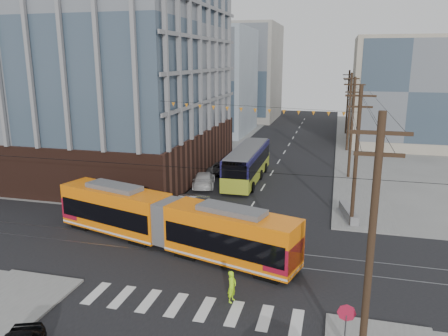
{
  "coord_description": "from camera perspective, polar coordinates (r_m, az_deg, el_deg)",
  "views": [
    {
      "loc": [
        6.93,
        -22.56,
        12.8
      ],
      "look_at": [
        -1.28,
        9.01,
        4.64
      ],
      "focal_mm": 35.0,
      "sensor_mm": 36.0,
      "label": 1
    }
  ],
  "objects": [
    {
      "name": "pedestrian",
      "position": [
        24.36,
        1.04,
        -15.21
      ],
      "size": [
        0.57,
        0.73,
        1.78
      ],
      "primitive_type": "imported",
      "rotation": [
        0.0,
        0.0,
        1.33
      ],
      "color": "#B1FF16",
      "rests_on": "ground"
    },
    {
      "name": "parked_car_grey",
      "position": [
        50.23,
        -0.41,
        0.05
      ],
      "size": [
        2.43,
        4.79,
        1.3
      ],
      "primitive_type": "imported",
      "rotation": [
        0.0,
        0.0,
        3.08
      ],
      "color": "#494A4B",
      "rests_on": "ground"
    },
    {
      "name": "bg_bldg_ne_near",
      "position": [
        71.3,
        22.16,
        9.17
      ],
      "size": [
        14.0,
        14.0,
        16.0
      ],
      "primitive_type": "cube",
      "color": "gray",
      "rests_on": "ground"
    },
    {
      "name": "stop_sign",
      "position": [
        20.64,
        15.5,
        -20.36
      ],
      "size": [
        0.79,
        0.79,
        2.61
      ],
      "primitive_type": null,
      "rotation": [
        0.0,
        0.0,
        0.0
      ],
      "color": "#B21836",
      "rests_on": "ground"
    },
    {
      "name": "utility_pole_far",
      "position": [
        78.91,
        15.83,
        8.21
      ],
      "size": [
        0.3,
        0.3,
        11.0
      ],
      "primitive_type": "cylinder",
      "color": "black",
      "rests_on": "ground"
    },
    {
      "name": "jersey_barrier",
      "position": [
        37.58,
        15.92,
        -5.72
      ],
      "size": [
        1.87,
        4.5,
        0.88
      ],
      "primitive_type": "cube",
      "rotation": [
        0.0,
        0.0,
        0.21
      ],
      "color": "#5D5C5F",
      "rests_on": "ground"
    },
    {
      "name": "city_bus",
      "position": [
        47.18,
        3.09,
        0.59
      ],
      "size": [
        2.88,
        12.98,
        3.67
      ],
      "primitive_type": null,
      "rotation": [
        0.0,
        0.0,
        0.01
      ],
      "color": "#191647",
      "rests_on": "ground"
    },
    {
      "name": "utility_pole_near",
      "position": [
        18.16,
        18.57,
        -10.43
      ],
      "size": [
        0.3,
        0.3,
        11.0
      ],
      "primitive_type": "cylinder",
      "color": "black",
      "rests_on": "ground"
    },
    {
      "name": "parked_car_silver",
      "position": [
        37.95,
        -4.39,
        -4.54
      ],
      "size": [
        2.47,
        4.67,
        1.46
      ],
      "primitive_type": "imported",
      "rotation": [
        0.0,
        0.0,
        2.93
      ],
      "color": "gray",
      "rests_on": "ground"
    },
    {
      "name": "bg_bldg_ne_far",
      "position": [
        91.41,
        21.82,
        9.42
      ],
      "size": [
        16.0,
        16.0,
        14.0
      ],
      "primitive_type": "cube",
      "color": "#8C99A5",
      "rests_on": "ground"
    },
    {
      "name": "parked_car_white",
      "position": [
        44.99,
        -2.64,
        -1.49
      ],
      "size": [
        3.3,
        5.61,
        1.53
      ],
      "primitive_type": "imported",
      "rotation": [
        0.0,
        0.0,
        3.38
      ],
      "color": "silver",
      "rests_on": "ground"
    },
    {
      "name": "ground",
      "position": [
        26.84,
        -2.26,
        -14.44
      ],
      "size": [
        160.0,
        160.0,
        0.0
      ],
      "primitive_type": "plane",
      "color": "slate"
    },
    {
      "name": "bg_bldg_nw_near",
      "position": [
        78.39,
        -3.26,
        11.25
      ],
      "size": [
        18.0,
        16.0,
        18.0
      ],
      "primitive_type": "cube",
      "color": "#8C99A5",
      "rests_on": "ground"
    },
    {
      "name": "office_building",
      "position": [
        53.99,
        -18.47,
        14.95
      ],
      "size": [
        30.0,
        25.0,
        28.6
      ],
      "primitive_type": "cube",
      "color": "#381E16",
      "rests_on": "ground"
    },
    {
      "name": "streetcar",
      "position": [
        30.71,
        -7.24,
        -7.02
      ],
      "size": [
        18.87,
        7.81,
        3.64
      ],
      "primitive_type": null,
      "rotation": [
        0.0,
        0.0,
        -0.28
      ],
      "color": "orange",
      "rests_on": "ground"
    },
    {
      "name": "bg_bldg_nw_far",
      "position": [
        96.89,
        2.16,
        12.38
      ],
      "size": [
        16.0,
        18.0,
        20.0
      ],
      "primitive_type": "cube",
      "color": "gray",
      "rests_on": "ground"
    }
  ]
}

